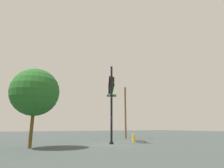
% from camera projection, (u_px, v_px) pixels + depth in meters
% --- Properties ---
extents(ground_plane, '(120.00, 120.00, 0.00)m').
position_uv_depth(ground_plane, '(111.00, 144.00, 16.40)').
color(ground_plane, '#3E4846').
extents(signal_pole_assembly, '(4.58, 2.60, 7.39)m').
position_uv_depth(signal_pole_assembly, '(111.00, 89.00, 19.66)').
color(signal_pole_assembly, black).
rests_on(signal_pole_assembly, ground_plane).
extents(utility_pole, '(1.69, 0.85, 7.12)m').
position_uv_depth(utility_pole, '(125.00, 111.00, 25.48)').
color(utility_pole, brown).
rests_on(utility_pole, ground_plane).
extents(fire_hydrant, '(0.33, 0.24, 0.83)m').
position_uv_depth(fire_hydrant, '(133.00, 138.00, 18.66)').
color(fire_hydrant, yellow).
rests_on(fire_hydrant, ground_plane).
extents(tree_mid, '(3.68, 3.68, 5.99)m').
position_uv_depth(tree_mid, '(35.00, 92.00, 14.09)').
color(tree_mid, brown).
rests_on(tree_mid, ground_plane).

